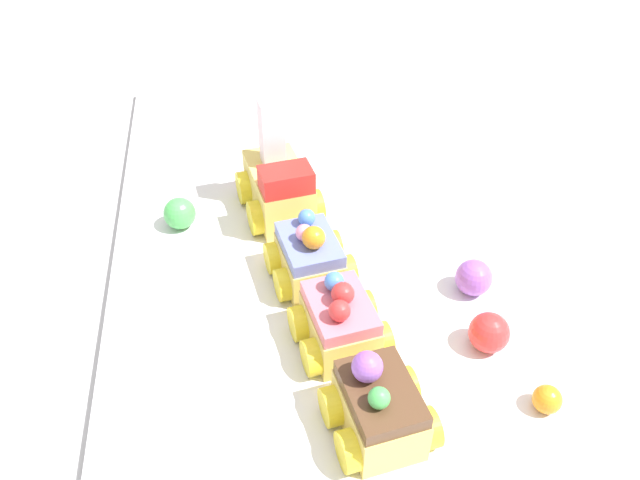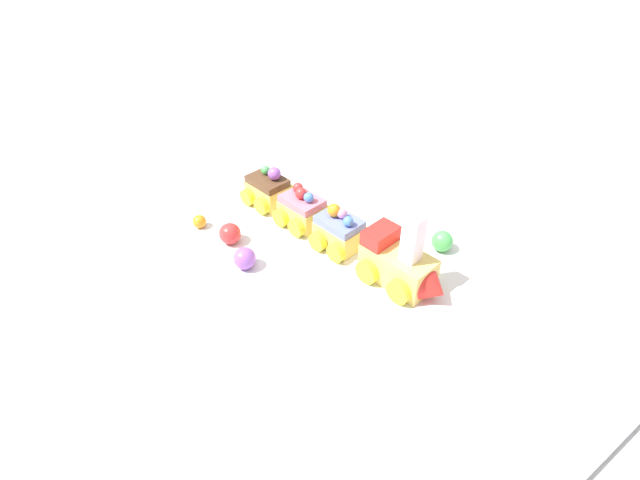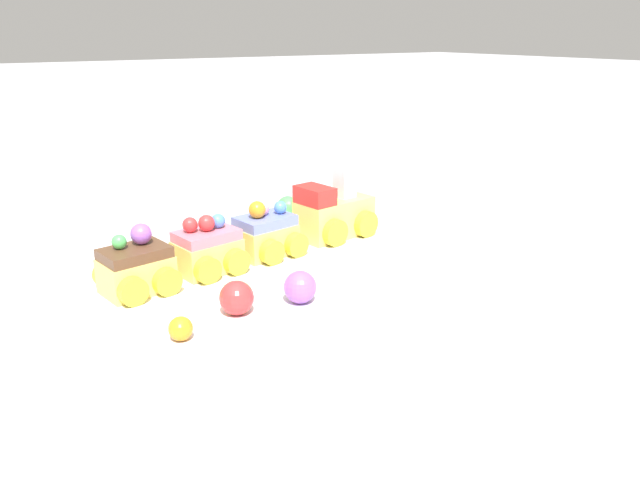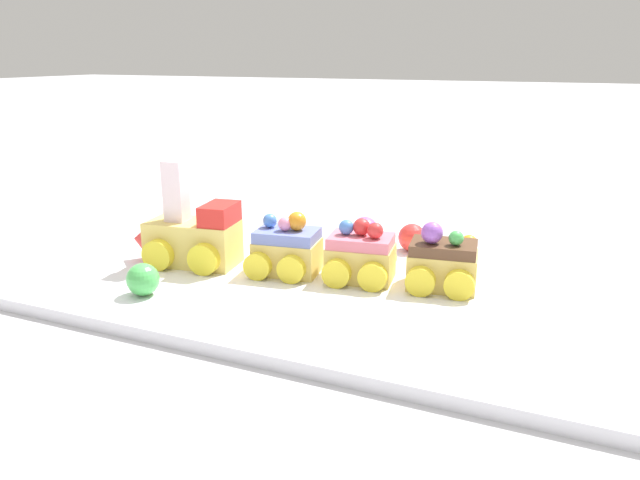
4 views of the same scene
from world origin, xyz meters
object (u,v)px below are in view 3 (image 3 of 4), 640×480
(cake_train_locomotive, at_px, (338,212))
(cake_car_strawberry, at_px, (207,251))
(gumball_purple, at_px, (300,287))
(cake_car_blueberry, at_px, (269,234))
(cake_car_chocolate, at_px, (136,269))
(gumball_green, at_px, (288,207))
(gumball_orange, at_px, (181,329))
(gumball_red, at_px, (237,298))

(cake_train_locomotive, height_order, cake_car_strawberry, cake_train_locomotive)
(cake_car_strawberry, relative_size, gumball_purple, 2.41)
(cake_car_blueberry, bearing_deg, cake_car_chocolate, 179.86)
(gumball_green, bearing_deg, gumball_purple, -118.13)
(cake_car_chocolate, height_order, gumball_green, cake_car_chocolate)
(cake_car_blueberry, relative_size, gumball_purple, 2.41)
(gumball_orange, bearing_deg, cake_train_locomotive, 30.56)
(gumball_orange, distance_m, gumball_red, 0.06)
(cake_car_blueberry, bearing_deg, gumball_red, -137.57)
(cake_car_chocolate, relative_size, gumball_orange, 3.64)
(cake_car_strawberry, distance_m, gumball_red, 0.11)
(cake_car_blueberry, bearing_deg, cake_car_strawberry, 179.96)
(cake_car_strawberry, distance_m, cake_car_chocolate, 0.08)
(cake_train_locomotive, distance_m, gumball_orange, 0.31)
(cake_car_chocolate, distance_m, gumball_purple, 0.16)
(cake_car_blueberry, xyz_separation_m, cake_car_strawberry, (-0.08, -0.01, -0.00))
(cake_car_blueberry, xyz_separation_m, cake_car_chocolate, (-0.16, -0.02, -0.00))
(cake_car_chocolate, bearing_deg, gumball_red, -68.22)
(cake_train_locomotive, height_order, gumball_purple, cake_train_locomotive)
(cake_car_blueberry, xyz_separation_m, gumball_purple, (-0.04, -0.13, -0.01))
(cake_car_strawberry, relative_size, gumball_green, 2.45)
(cake_car_blueberry, relative_size, cake_car_chocolate, 1.00)
(cake_car_strawberry, height_order, gumball_orange, cake_car_strawberry)
(cake_car_blueberry, bearing_deg, gumball_green, 42.38)
(gumball_purple, distance_m, gumball_green, 0.28)
(gumball_orange, xyz_separation_m, gumball_green, (0.25, 0.25, 0.01))
(cake_car_strawberry, relative_size, cake_car_chocolate, 1.00)
(gumball_orange, bearing_deg, cake_car_strawberry, 58.14)
(cake_train_locomotive, xyz_separation_m, gumball_red, (-0.21, -0.14, -0.01))
(gumball_orange, bearing_deg, cake_car_blueberry, 41.54)
(gumball_red, bearing_deg, cake_car_strawberry, 79.41)
(cake_car_strawberry, relative_size, gumball_orange, 3.64)
(gumball_green, bearing_deg, cake_car_chocolate, -151.85)
(cake_car_strawberry, bearing_deg, gumball_red, -108.92)
(cake_train_locomotive, relative_size, gumball_green, 4.08)
(gumball_orange, xyz_separation_m, gumball_red, (0.06, 0.02, 0.01))
(gumball_purple, bearing_deg, cake_train_locomotive, 45.30)
(cake_train_locomotive, relative_size, cake_car_strawberry, 1.67)
(gumball_green, bearing_deg, cake_train_locomotive, -79.75)
(cake_car_chocolate, relative_size, gumball_purple, 2.41)
(cake_train_locomotive, relative_size, gumball_purple, 4.01)
(cake_car_blueberry, xyz_separation_m, gumball_green, (0.09, 0.11, -0.01))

